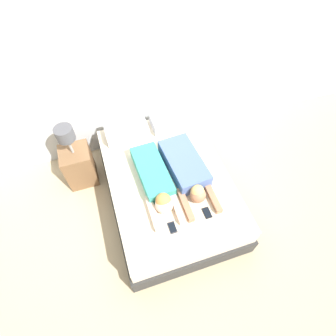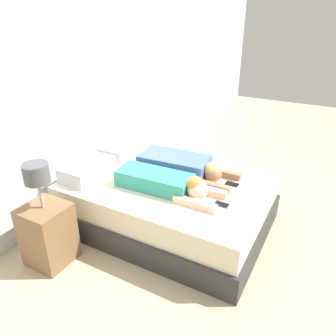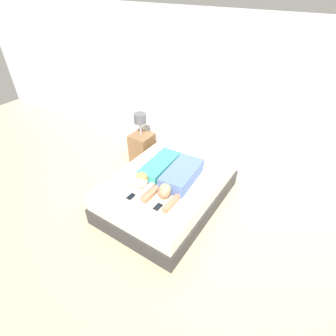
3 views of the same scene
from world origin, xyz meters
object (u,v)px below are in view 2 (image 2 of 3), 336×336
object	(u,v)px
pillow_head_right	(123,149)
cell_phone_left	(222,204)
bed	(168,203)
pillow_head_left	(87,169)
person_left	(167,183)
cell_phone_right	(232,184)
nightstand	(47,229)
person_right	(182,166)

from	to	relation	value
pillow_head_right	cell_phone_left	size ratio (longest dim) A/B	4.24
bed	pillow_head_left	xyz separation A→B (m)	(-0.32, 0.80, 0.35)
bed	pillow_head_right	size ratio (longest dim) A/B	3.68
person_left	cell_phone_right	xyz separation A→B (m)	(0.43, -0.52, -0.08)
cell_phone_left	person_left	bearing A→B (deg)	91.50
pillow_head_right	cell_phone_left	distance (m)	1.54
pillow_head_right	person_left	xyz separation A→B (m)	(-0.50, -0.89, 0.01)
cell_phone_left	nightstand	size ratio (longest dim) A/B	0.13
pillow_head_right	cell_phone_left	xyz separation A→B (m)	(-0.48, -1.46, -0.07)
person_left	cell_phone_right	size ratio (longest dim) A/B	8.30
pillow_head_right	person_left	distance (m)	1.02
pillow_head_left	pillow_head_right	xyz separation A→B (m)	(0.63, 0.00, 0.00)
cell_phone_left	nightstand	xyz separation A→B (m)	(-0.87, 1.33, -0.19)
person_left	cell_phone_right	bearing A→B (deg)	-50.41
pillow_head_left	person_right	bearing A→B (deg)	-58.16
pillow_head_left	cell_phone_right	bearing A→B (deg)	-68.21
person_right	cell_phone_left	world-z (taller)	person_right
pillow_head_right	cell_phone_left	bearing A→B (deg)	-108.34
pillow_head_right	cell_phone_right	distance (m)	1.42
person_left	pillow_head_left	bearing A→B (deg)	98.58
cell_phone_right	person_left	bearing A→B (deg)	129.59
person_right	cell_phone_right	world-z (taller)	person_right
pillow_head_left	person_right	world-z (taller)	person_right
person_right	cell_phone_left	size ratio (longest dim) A/B	8.22
person_left	person_right	distance (m)	0.40
pillow_head_right	cell_phone_right	xyz separation A→B (m)	(-0.07, -1.41, -0.07)
person_right	pillow_head_left	bearing A→B (deg)	121.84
bed	person_right	world-z (taller)	person_right
pillow_head_right	person_left	bearing A→B (deg)	-119.12
pillow_head_left	nightstand	distance (m)	0.78
pillow_head_right	pillow_head_left	bearing A→B (deg)	180.00
cell_phone_left	pillow_head_left	bearing A→B (deg)	95.86
bed	cell_phone_left	world-z (taller)	cell_phone_left
cell_phone_left	pillow_head_right	bearing A→B (deg)	71.66
nightstand	pillow_head_left	bearing A→B (deg)	10.11
person_left	bed	bearing A→B (deg)	26.30
pillow_head_right	nightstand	bearing A→B (deg)	-174.56
pillow_head_left	person_left	size ratio (longest dim) A/B	0.51
nightstand	cell_phone_left	bearing A→B (deg)	-56.64
cell_phone_right	nightstand	world-z (taller)	nightstand
bed	person_left	distance (m)	0.41
person_right	cell_phone_right	distance (m)	0.57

